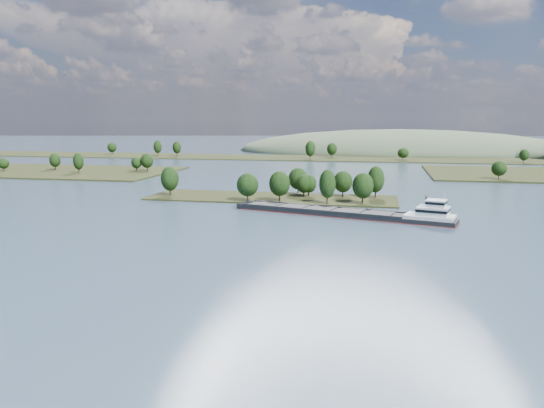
# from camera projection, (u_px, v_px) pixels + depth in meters

# --- Properties ---
(ground) EXTENTS (1800.00, 1800.00, 0.00)m
(ground) POSITION_uv_depth(u_px,v_px,m) (230.00, 228.00, 156.71)
(ground) COLOR #3B5066
(ground) RESTS_ON ground
(tree_island) EXTENTS (100.00, 32.31, 14.13)m
(tree_island) POSITION_uv_depth(u_px,v_px,m) (287.00, 189.00, 211.70)
(tree_island) COLOR black
(tree_island) RESTS_ON ground
(back_shoreline) EXTENTS (900.00, 60.00, 15.73)m
(back_shoreline) POSITION_uv_depth(u_px,v_px,m) (337.00, 158.00, 425.43)
(back_shoreline) COLOR black
(back_shoreline) RESTS_ON ground
(hill_west) EXTENTS (320.00, 160.00, 44.00)m
(hill_west) POSITION_uv_depth(u_px,v_px,m) (400.00, 152.00, 511.99)
(hill_west) COLOR #45563B
(hill_west) RESTS_ON ground
(cargo_barge) EXTENTS (75.15, 28.83, 10.21)m
(cargo_barge) POSITION_uv_depth(u_px,v_px,m) (355.00, 213.00, 174.76)
(cargo_barge) COLOR black
(cargo_barge) RESTS_ON ground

